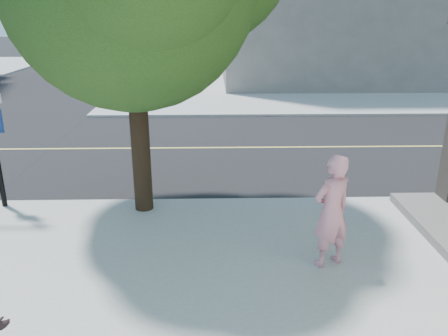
{
  "coord_description": "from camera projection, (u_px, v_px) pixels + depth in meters",
  "views": [
    {
      "loc": [
        4.32,
        -9.79,
        4.31
      ],
      "look_at": [
        4.53,
        -1.21,
        1.3
      ],
      "focal_mm": 36.37,
      "sensor_mm": 36.0,
      "label": 1
    }
  ],
  "objects": [
    {
      "name": "man_on_phone",
      "position": [
        332.0,
        211.0,
        7.58
      ],
      "size": [
        0.86,
        0.75,
        1.99
      ],
      "primitive_type": "imported",
      "rotation": [
        0.0,
        0.0,
        3.61
      ],
      "color": "pink",
      "rests_on": "sidewalk_se"
    },
    {
      "name": "road_ew",
      "position": [
        81.0,
        149.0,
        14.81
      ],
      "size": [
        140.0,
        9.0,
        0.01
      ],
      "primitive_type": "cube",
      "color": "black",
      "rests_on": "ground"
    },
    {
      "name": "ground",
      "position": [
        29.0,
        205.0,
        10.56
      ],
      "size": [
        140.0,
        140.0,
        0.0
      ],
      "primitive_type": "plane",
      "color": "black",
      "rests_on": "ground"
    },
    {
      "name": "sidewalk_ne",
      "position": [
        346.0,
        75.0,
        31.14
      ],
      "size": [
        29.0,
        25.0,
        0.12
      ],
      "primitive_type": "cube",
      "color": "#A9A9A7",
      "rests_on": "ground"
    }
  ]
}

